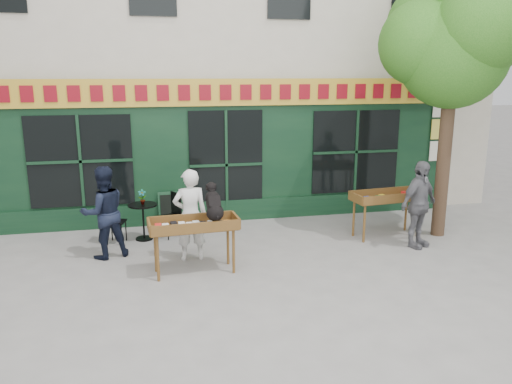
# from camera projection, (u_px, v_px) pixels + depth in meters

# --- Properties ---
(ground) EXTENTS (80.00, 80.00, 0.00)m
(ground) POSITION_uv_depth(u_px,v_px,m) (246.00, 254.00, 9.66)
(ground) COLOR slate
(ground) RESTS_ON ground
(building) EXTENTS (14.00, 7.26, 10.00)m
(building) POSITION_uv_depth(u_px,v_px,m) (204.00, 17.00, 14.18)
(building) COLOR beige
(building) RESTS_ON ground
(street_tree) EXTENTS (3.05, 2.90, 5.60)m
(street_tree) POSITION_uv_depth(u_px,v_px,m) (455.00, 38.00, 9.95)
(street_tree) COLOR #382619
(street_tree) RESTS_ON ground
(book_cart_center) EXTENTS (1.54, 0.71, 0.99)m
(book_cart_center) POSITION_uv_depth(u_px,v_px,m) (194.00, 228.00, 8.59)
(book_cart_center) COLOR brown
(book_cart_center) RESTS_ON ground
(dog) EXTENTS (0.38, 0.62, 0.60)m
(dog) POSITION_uv_depth(u_px,v_px,m) (214.00, 201.00, 8.51)
(dog) COLOR black
(dog) RESTS_ON book_cart_center
(woman) EXTENTS (0.65, 0.45, 1.73)m
(woman) POSITION_uv_depth(u_px,v_px,m) (190.00, 215.00, 9.20)
(woman) COLOR silver
(woman) RESTS_ON ground
(book_cart_right) EXTENTS (1.56, 0.77, 0.99)m
(book_cart_right) POSITION_uv_depth(u_px,v_px,m) (387.00, 199.00, 10.55)
(book_cart_right) COLOR brown
(book_cart_right) RESTS_ON ground
(man_right) EXTENTS (1.11, 0.83, 1.76)m
(man_right) POSITION_uv_depth(u_px,v_px,m) (419.00, 204.00, 9.88)
(man_right) COLOR #5C5C61
(man_right) RESTS_ON ground
(bistro_table) EXTENTS (0.60, 0.60, 0.76)m
(bistro_table) POSITION_uv_depth(u_px,v_px,m) (143.00, 215.00, 10.39)
(bistro_table) COLOR black
(bistro_table) RESTS_ON ground
(bistro_chair_left) EXTENTS (0.45, 0.44, 0.95)m
(bistro_chair_left) POSITION_uv_depth(u_px,v_px,m) (111.00, 217.00, 10.18)
(bistro_chair_left) COLOR black
(bistro_chair_left) RESTS_ON ground
(bistro_chair_right) EXTENTS (0.50, 0.49, 0.95)m
(bistro_chair_right) POSITION_uv_depth(u_px,v_px,m) (173.00, 211.00, 10.61)
(bistro_chair_right) COLOR black
(bistro_chair_right) RESTS_ON ground
(potted_plant) EXTENTS (0.17, 0.11, 0.32)m
(potted_plant) POSITION_uv_depth(u_px,v_px,m) (142.00, 197.00, 10.30)
(potted_plant) COLOR gray
(potted_plant) RESTS_ON bistro_table
(man_left) EXTENTS (1.03, 0.92, 1.76)m
(man_left) POSITION_uv_depth(u_px,v_px,m) (104.00, 213.00, 9.31)
(man_left) COLOR black
(man_left) RESTS_ON ground
(chalkboard) EXTENTS (0.57, 0.23, 0.79)m
(chalkboard) POSITION_uv_depth(u_px,v_px,m) (171.00, 209.00, 11.37)
(chalkboard) COLOR black
(chalkboard) RESTS_ON ground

